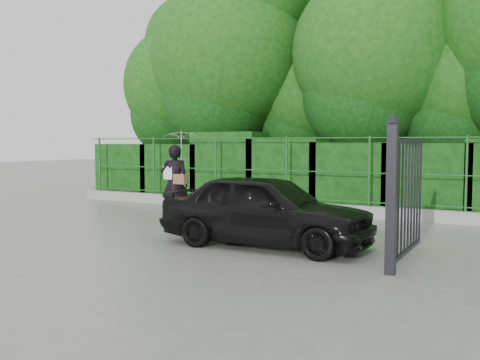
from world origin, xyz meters
The scene contains 8 objects.
ground centered at (0.00, 0.00, 0.00)m, with size 80.00×80.00×0.00m, color gray.
kerb centered at (0.00, 4.50, 0.15)m, with size 14.00×0.25×0.30m, color #9E9E99.
fence centered at (0.22, 4.50, 1.20)m, with size 14.13×0.06×1.80m.
hedge centered at (0.03, 5.50, 1.00)m, with size 14.20×1.20×2.25m.
trees centered at (1.14, 7.74, 4.62)m, with size 17.10×6.15×8.08m.
gate centered at (4.60, -0.72, 1.19)m, with size 0.22×2.33×2.36m.
woman centered at (-1.21, 1.63, 1.39)m, with size 0.99×0.89×2.22m.
car centered at (2.06, -0.16, 0.68)m, with size 1.62×4.02×1.37m, color black.
Camera 1 is at (6.41, -8.99, 1.92)m, focal length 40.00 mm.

